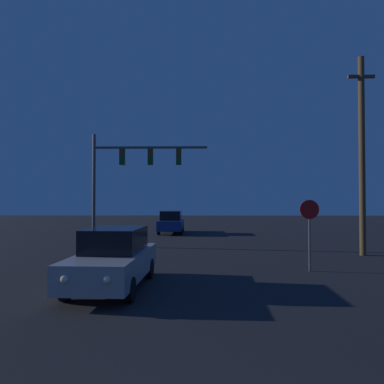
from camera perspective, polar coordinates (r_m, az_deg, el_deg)
name	(u,v)px	position (r m, az deg, el deg)	size (l,w,h in m)	color
car_near	(114,258)	(11.29, -11.83, -9.82)	(1.96, 4.85, 1.72)	#99999E
car_far	(171,222)	(28.88, -3.19, -4.60)	(1.84, 4.81, 1.72)	navy
traffic_signal_mast	(128,168)	(21.00, -9.74, 3.57)	(6.36, 0.30, 6.20)	#4C4C51
stop_sign	(309,222)	(14.08, 17.46, -4.33)	(0.69, 0.07, 2.56)	#4C4C51
utility_pole	(362,153)	(19.10, 24.48, 5.43)	(1.23, 0.28, 9.22)	brown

